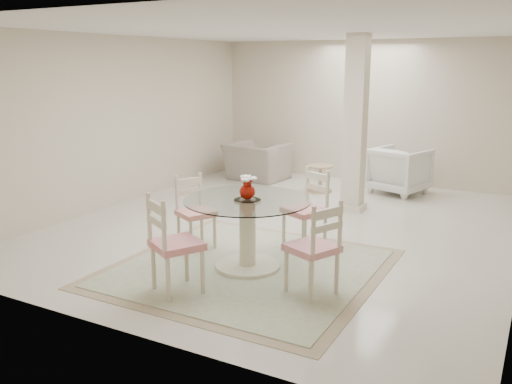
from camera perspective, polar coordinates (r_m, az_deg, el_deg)
The scene contains 13 objects.
ground at distance 7.75m, azimuth 3.46°, elevation -3.63°, with size 7.00×7.00×0.00m, color silver.
room_shell at distance 7.42m, azimuth 3.66°, elevation 10.21°, with size 6.02×7.02×2.71m.
column at distance 8.49m, azimuth 10.42°, elevation 7.00°, with size 0.30×0.30×2.70m, color beige.
area_rug at distance 6.20m, azimuth -0.89°, elevation -7.98°, with size 2.88×2.88×0.02m.
dining_table at distance 6.06m, azimuth -0.90°, elevation -4.42°, with size 1.40×1.40×0.81m.
red_vase at distance 5.92m, azimuth -0.91°, elevation 0.47°, with size 0.21×0.19×0.27m.
dining_chair_east at distance 5.33m, azimuth 6.46°, elevation -5.23°, with size 0.57×0.57×1.09m.
dining_chair_north at distance 6.71m, azimuth 5.61°, elevation -1.20°, with size 0.58×0.58×1.10m.
dining_chair_west at distance 6.79m, azimuth -6.60°, elevation -1.49°, with size 0.54×0.54×1.01m.
dining_chair_south at distance 5.42m, azimuth -9.07°, elevation -4.76°, with size 0.62×0.62×1.13m.
recliner_taupe at distance 10.77m, azimuth 0.10°, elevation 3.24°, with size 1.11×0.97×0.72m, color gray.
armchair_white at distance 9.95m, azimuth 14.85°, elevation 2.22°, with size 0.88×0.90×0.82m, color white.
side_table at distance 9.85m, azimuth 6.77°, elevation 1.34°, with size 0.46×0.46×0.48m.
Camera 1 is at (3.10, -6.72, 2.27)m, focal length 38.00 mm.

